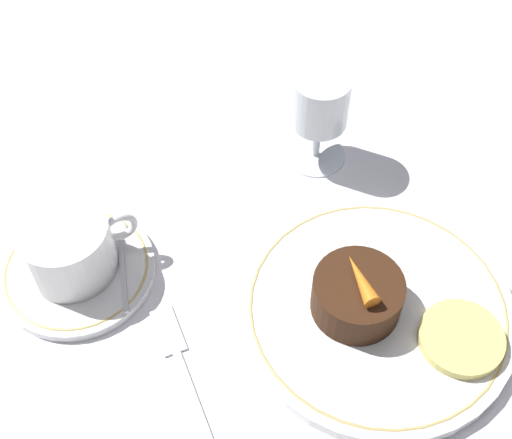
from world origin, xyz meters
TOP-DOWN VIEW (x-y plane):
  - ground_plane at (0.00, 0.00)m, footprint 3.00×3.00m
  - dinner_plate at (-0.00, -0.04)m, footprint 0.26×0.26m
  - saucer at (-0.25, 0.12)m, footprint 0.15×0.15m
  - coffee_cup at (-0.25, 0.12)m, footprint 0.11×0.09m
  - spoon at (-0.20, 0.11)m, footprint 0.04×0.11m
  - wine_glass at (0.04, 0.16)m, footprint 0.07×0.07m
  - fork at (-0.19, -0.03)m, footprint 0.02×0.19m
  - dessert_cake at (-0.02, -0.03)m, footprint 0.08×0.08m
  - carrot_garnish at (-0.02, -0.03)m, footprint 0.02×0.05m
  - pineapple_slice at (0.05, -0.10)m, footprint 0.08×0.08m

SIDE VIEW (x-z plane):
  - ground_plane at x=0.00m, z-range 0.00..0.00m
  - fork at x=-0.19m, z-range 0.00..0.01m
  - saucer at x=-0.25m, z-range 0.00..0.01m
  - dinner_plate at x=0.00m, z-range 0.00..0.02m
  - spoon at x=-0.20m, z-range 0.01..0.01m
  - pineapple_slice at x=0.05m, z-range 0.01..0.02m
  - dessert_cake at x=-0.02m, z-range 0.01..0.05m
  - coffee_cup at x=-0.25m, z-range 0.01..0.07m
  - carrot_garnish at x=-0.02m, z-range 0.05..0.07m
  - wine_glass at x=0.04m, z-range 0.02..0.13m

